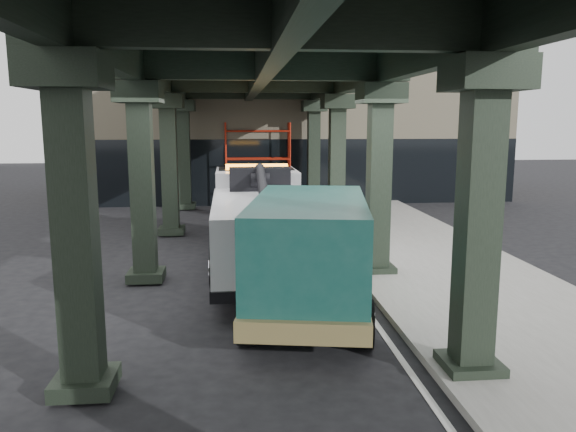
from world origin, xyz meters
TOP-DOWN VIEW (x-y plane):
  - ground at (0.00, 0.00)m, footprint 90.00×90.00m
  - sidewalk at (4.50, 2.00)m, footprint 5.00×40.00m
  - lane_stripe at (1.70, 2.00)m, footprint 0.12×38.00m
  - viaduct at (-0.40, 2.00)m, footprint 7.40×32.00m
  - building at (2.00, 20.00)m, footprint 22.00×10.00m
  - scaffolding at (0.00, 14.64)m, footprint 3.08×0.88m
  - tow_truck at (-0.41, 3.08)m, footprint 2.79×8.93m
  - towed_van at (0.46, -0.58)m, footprint 3.36×6.46m

SIDE VIEW (x-z plane):
  - ground at x=0.00m, z-range 0.00..0.00m
  - lane_stripe at x=1.70m, z-range 0.00..0.01m
  - sidewalk at x=4.50m, z-range 0.00..0.15m
  - towed_van at x=0.46m, z-range 0.09..2.59m
  - tow_truck at x=-0.41m, z-range -0.04..2.88m
  - scaffolding at x=0.00m, z-range 0.11..4.11m
  - building at x=2.00m, z-range 0.00..8.00m
  - viaduct at x=-0.40m, z-range 2.26..8.66m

